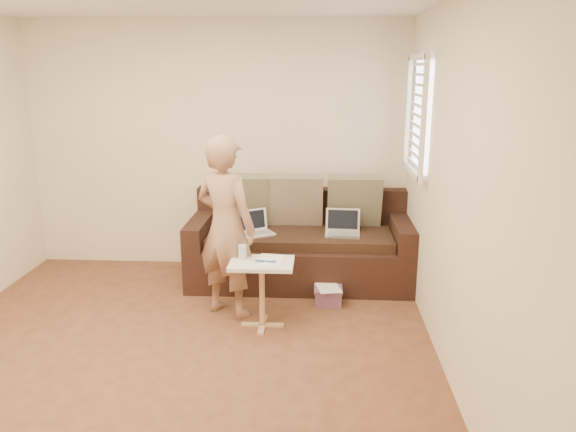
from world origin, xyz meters
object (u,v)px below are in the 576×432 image
at_px(striped_box, 328,295).
at_px(person, 226,227).
at_px(sofa, 300,240).
at_px(drinking_glass, 242,252).
at_px(laptop_silver, 342,235).
at_px(side_table, 262,294).
at_px(laptop_white, 257,235).

bearing_deg(striped_box, person, -164.12).
xyz_separation_m(sofa, drinking_glass, (-0.44, -1.01, 0.21)).
distance_m(drinking_glass, striped_box, 1.01).
relative_size(person, drinking_glass, 13.26).
bearing_deg(drinking_glass, laptop_silver, 46.22).
relative_size(person, side_table, 2.77).
bearing_deg(sofa, laptop_white, -162.68).
distance_m(person, side_table, 0.65).
bearing_deg(laptop_silver, sofa, 169.06).
xyz_separation_m(sofa, person, (-0.61, -0.83, 0.37)).
bearing_deg(laptop_silver, striped_box, -102.90).
relative_size(laptop_silver, person, 0.21).
bearing_deg(striped_box, drinking_glass, -149.15).
distance_m(person, drinking_glass, 0.29).
relative_size(laptop_silver, laptop_white, 1.06).
relative_size(sofa, laptop_white, 6.87).
distance_m(laptop_white, side_table, 0.98).
bearing_deg(side_table, drinking_glass, 159.79).
bearing_deg(laptop_silver, person, -141.43).
bearing_deg(laptop_white, laptop_silver, -30.45).
distance_m(sofa, drinking_glass, 1.12).
bearing_deg(sofa, striped_box, -63.87).
bearing_deg(sofa, drinking_glass, -113.70).
distance_m(laptop_silver, striped_box, 0.66).
distance_m(sofa, striped_box, 0.73).
height_order(laptop_silver, drinking_glass, drinking_glass).
relative_size(laptop_silver, side_table, 0.59).
height_order(person, striped_box, person).
bearing_deg(side_table, striped_box, 41.40).
relative_size(sofa, side_table, 3.82).
bearing_deg(laptop_white, sofa, -14.74).
bearing_deg(drinking_glass, person, 132.24).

